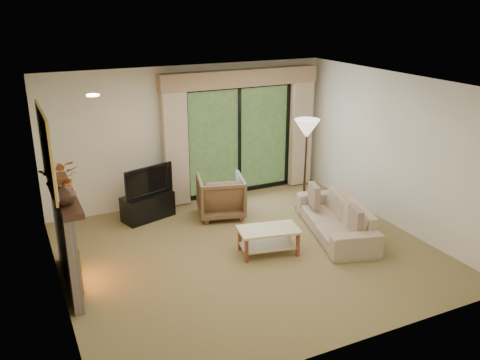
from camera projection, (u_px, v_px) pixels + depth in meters
name	position (u px, v px, depth m)	size (l,w,h in m)	color
floor	(248.00, 252.00, 7.89)	(5.50, 5.50, 0.00)	olive
ceiling	(249.00, 85.00, 7.02)	(5.50, 5.50, 0.00)	silver
wall_back	(190.00, 135.00, 9.58)	(5.00, 5.00, 0.00)	#F3E7CE
wall_front	(354.00, 243.00, 5.33)	(5.00, 5.00, 0.00)	#F3E7CE
wall_left	(52.00, 204.00, 6.34)	(5.00, 5.00, 0.00)	#F3E7CE
wall_right	(394.00, 151.00, 8.57)	(5.00, 5.00, 0.00)	#F3E7CE
fireplace	(65.00, 240.00, 6.77)	(0.24, 1.70, 1.37)	slate
mirror	(47.00, 149.00, 6.31)	(0.07, 1.45, 1.02)	gold
sliding_door	(239.00, 140.00, 10.01)	(2.26, 0.10, 2.16)	black
curtain_left	(175.00, 144.00, 9.34)	(0.45, 0.18, 2.35)	#C5AD8E
curtain_right	(301.00, 129.00, 10.43)	(0.45, 0.18, 2.35)	#C5AD8E
cornice	(241.00, 78.00, 9.53)	(3.20, 0.24, 0.32)	tan
media_console	(148.00, 206.00, 9.05)	(0.91, 0.41, 0.45)	black
tv	(146.00, 180.00, 8.89)	(0.94, 0.12, 0.54)	black
armchair	(221.00, 196.00, 9.12)	(0.80, 0.83, 0.75)	brown
sofa	(336.00, 218.00, 8.41)	(2.01, 0.78, 0.59)	tan
pillow_near	(355.00, 220.00, 7.82)	(0.10, 0.40, 0.40)	brown
pillow_far	(314.00, 195.00, 8.81)	(0.10, 0.39, 0.39)	brown
coffee_table	(268.00, 241.00, 7.81)	(0.92, 0.51, 0.41)	beige
floor_lamp	(305.00, 166.00, 9.25)	(0.46, 0.46, 1.71)	white
vase	(65.00, 194.00, 6.10)	(0.26, 0.26, 0.28)	#392318
branches	(61.00, 178.00, 6.25)	(0.47, 0.41, 0.52)	#BB6028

